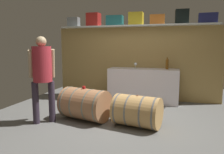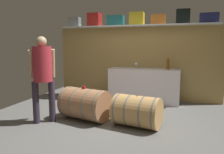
# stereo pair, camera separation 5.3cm
# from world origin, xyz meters

# --- Properties ---
(ground_plane) EXTENTS (5.67, 7.42, 0.02)m
(ground_plane) POSITION_xyz_m (0.00, 0.53, -0.01)
(ground_plane) COLOR slate
(back_wall_panel) EXTENTS (4.47, 0.10, 1.98)m
(back_wall_panel) POSITION_xyz_m (0.00, 2.11, 0.99)
(back_wall_panel) COLOR #A98A4E
(back_wall_panel) RESTS_ON ground
(high_shelf_board) EXTENTS (4.11, 0.40, 0.03)m
(high_shelf_board) POSITION_xyz_m (0.00, 1.96, 2.00)
(high_shelf_board) COLOR silver
(high_shelf_board) RESTS_ON back_wall_panel
(toolcase_grey) EXTENTS (0.32, 0.22, 0.26)m
(toolcase_grey) POSITION_xyz_m (-1.78, 1.96, 2.14)
(toolcase_grey) COLOR gray
(toolcase_grey) RESTS_ON high_shelf_board
(toolcase_red) EXTENTS (0.35, 0.30, 0.36)m
(toolcase_red) POSITION_xyz_m (-1.17, 1.96, 2.19)
(toolcase_red) COLOR red
(toolcase_red) RESTS_ON high_shelf_board
(toolcase_teal) EXTENTS (0.45, 0.26, 0.27)m
(toolcase_teal) POSITION_xyz_m (-0.56, 1.96, 2.15)
(toolcase_teal) COLOR #227277
(toolcase_teal) RESTS_ON high_shelf_board
(toolcase_yellow) EXTENTS (0.37, 0.30, 0.33)m
(toolcase_yellow) POSITION_xyz_m (0.02, 1.96, 2.18)
(toolcase_yellow) COLOR yellow
(toolcase_yellow) RESTS_ON high_shelf_board
(toolcase_orange) EXTENTS (0.37, 0.30, 0.25)m
(toolcase_orange) POSITION_xyz_m (0.57, 1.96, 2.13)
(toolcase_orange) COLOR orange
(toolcase_orange) RESTS_ON high_shelf_board
(toolcase_black) EXTENTS (0.33, 0.27, 0.35)m
(toolcase_black) POSITION_xyz_m (1.17, 1.96, 2.19)
(toolcase_black) COLOR black
(toolcase_black) RESTS_ON high_shelf_board
(toolcase_navy) EXTENTS (0.44, 0.29, 0.24)m
(toolcase_navy) POSITION_xyz_m (1.77, 1.96, 2.13)
(toolcase_navy) COLOR navy
(toolcase_navy) RESTS_ON high_shelf_board
(work_cabinet) EXTENTS (1.81, 0.54, 0.88)m
(work_cabinet) POSITION_xyz_m (0.26, 1.78, 0.44)
(work_cabinet) COLOR white
(work_cabinet) RESTS_ON ground
(wine_bottle_amber) EXTENTS (0.07, 0.07, 0.30)m
(wine_bottle_amber) POSITION_xyz_m (0.86, 1.79, 1.03)
(wine_bottle_amber) COLOR brown
(wine_bottle_amber) RESTS_ON work_cabinet
(wine_glass) EXTENTS (0.08, 0.08, 0.15)m
(wine_glass) POSITION_xyz_m (0.04, 1.85, 0.99)
(wine_glass) COLOR white
(wine_glass) RESTS_ON work_cabinet
(wine_barrel_near) EXTENTS (1.06, 0.83, 0.64)m
(wine_barrel_near) POSITION_xyz_m (-0.67, 0.07, 0.32)
(wine_barrel_near) COLOR #A5714B
(wine_barrel_near) RESTS_ON ground
(wine_barrel_far) EXTENTS (0.93, 0.72, 0.59)m
(wine_barrel_far) POSITION_xyz_m (0.40, -0.03, 0.29)
(wine_barrel_far) COLOR tan
(wine_barrel_far) RESTS_ON ground
(tasting_cup) EXTENTS (0.06, 0.06, 0.05)m
(tasting_cup) POSITION_xyz_m (-0.69, 0.07, 0.66)
(tasting_cup) COLOR red
(tasting_cup) RESTS_ON wine_barrel_near
(winemaker_pouring) EXTENTS (0.53, 0.48, 1.65)m
(winemaker_pouring) POSITION_xyz_m (-1.36, -0.30, 1.01)
(winemaker_pouring) COLOR #332937
(winemaker_pouring) RESTS_ON ground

